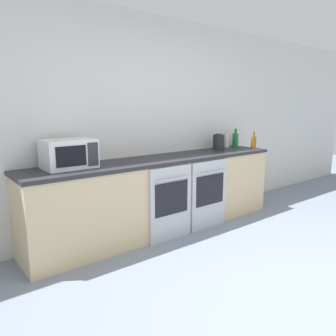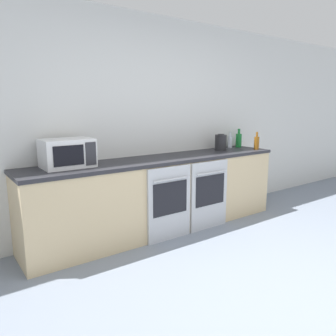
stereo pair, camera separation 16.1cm
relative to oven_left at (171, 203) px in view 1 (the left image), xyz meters
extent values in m
plane|color=gray|center=(0.11, -1.66, -0.43)|extent=(16.00, 16.00, 0.00)
cube|color=silver|center=(0.11, 0.64, 0.87)|extent=(10.00, 0.06, 2.60)
cube|color=#D1B789|center=(0.11, 0.32, 0.00)|extent=(3.31, 0.60, 0.86)
cube|color=#28282D|center=(0.11, 0.32, 0.45)|extent=(3.34, 0.62, 0.04)
cube|color=#B7BABF|center=(0.00, 0.00, -0.01)|extent=(0.58, 0.03, 0.85)
cube|color=black|center=(0.00, -0.02, 0.06)|extent=(0.46, 0.01, 0.38)
cylinder|color=#B7BABF|center=(0.00, -0.04, 0.28)|extent=(0.47, 0.02, 0.02)
cube|color=#B7BABF|center=(0.61, 0.00, -0.01)|extent=(0.58, 0.03, 0.85)
cube|color=black|center=(0.61, -0.02, 0.06)|extent=(0.46, 0.01, 0.38)
cylinder|color=#B7BABF|center=(0.61, -0.04, 0.28)|extent=(0.47, 0.02, 0.02)
cube|color=silver|center=(-1.00, 0.39, 0.61)|extent=(0.50, 0.36, 0.29)
cube|color=black|center=(-1.05, 0.21, 0.61)|extent=(0.30, 0.01, 0.20)
cube|color=#2D2D33|center=(-0.83, 0.21, 0.61)|extent=(0.11, 0.01, 0.23)
cylinder|color=silver|center=(1.49, 0.52, 0.55)|extent=(0.07, 0.07, 0.17)
cylinder|color=silver|center=(1.49, 0.52, 0.67)|extent=(0.03, 0.03, 0.07)
cylinder|color=#8C5114|center=(1.64, 0.15, 0.56)|extent=(0.07, 0.07, 0.18)
cylinder|color=#8C5114|center=(1.64, 0.15, 0.68)|extent=(0.03, 0.03, 0.07)
cylinder|color=#19722D|center=(1.63, 0.48, 0.57)|extent=(0.09, 0.09, 0.20)
cylinder|color=#19722D|center=(1.63, 0.48, 0.71)|extent=(0.04, 0.04, 0.08)
cylinder|color=#232326|center=(1.17, 0.39, 0.58)|extent=(0.16, 0.16, 0.22)
cylinder|color=#262628|center=(1.17, 0.39, 0.69)|extent=(0.09, 0.09, 0.01)
camera|label=1|loc=(-2.23, -2.77, 1.09)|focal=35.00mm
camera|label=2|loc=(-2.10, -2.87, 1.09)|focal=35.00mm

